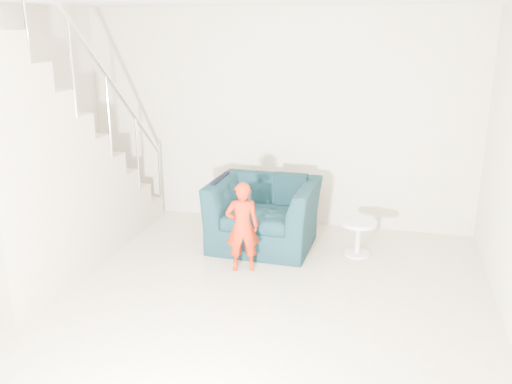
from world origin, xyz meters
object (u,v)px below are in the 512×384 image
Objects in this scene: toddler at (242,227)px; staircase at (31,185)px; side_table at (358,232)px; armchair at (264,214)px.

staircase reaches higher than toddler.
side_table is 3.48m from staircase.
toddler is 0.27× the size of staircase.
toddler is at bearing -148.65° from side_table.
armchair is at bearing 178.32° from side_table.
staircase is at bearing -157.83° from side_table.
staircase is at bearing -2.89° from toddler.
staircase is (-2.07, -1.32, 0.56)m from armchair.
staircase is (-3.16, -1.29, 0.68)m from side_table.
armchair is 2.94× the size of side_table.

